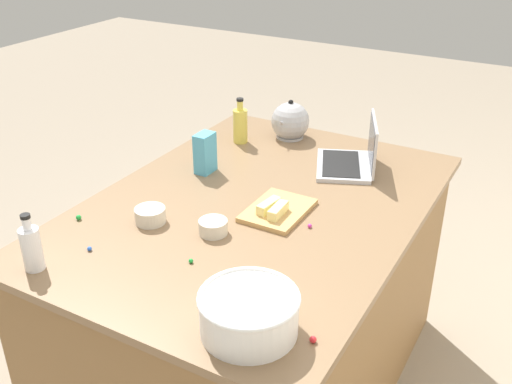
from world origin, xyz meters
name	(u,v)px	position (x,y,z in m)	size (l,w,h in m)	color
ground_plane	(256,381)	(0.00, 0.00, 0.00)	(12.00, 12.00, 0.00)	gray
island_counter	(256,299)	(0.00, 0.00, 0.45)	(1.63, 1.17, 0.90)	olive
laptop	(353,158)	(-0.48, 0.20, 0.95)	(0.37, 0.33, 0.22)	#B7B7BC
mixing_bowl_large	(249,313)	(0.64, 0.34, 0.96)	(0.28, 0.28, 0.12)	white
bottle_oil	(240,125)	(-0.49, -0.36, 0.98)	(0.07, 0.07, 0.21)	#DBC64C
bottle_vinegar	(31,247)	(0.71, -0.40, 0.98)	(0.06, 0.06, 0.19)	white
kettle	(290,122)	(-0.66, -0.19, 0.98)	(0.21, 0.18, 0.20)	#ADADB2
cutting_board	(278,210)	(0.02, 0.10, 0.91)	(0.27, 0.20, 0.02)	tan
butter_stick_left	(269,206)	(0.05, 0.08, 0.94)	(0.11, 0.04, 0.04)	#F4E58C
butter_stick_right	(278,210)	(0.06, 0.13, 0.94)	(0.11, 0.04, 0.04)	#F4E58C
ramekin_small	(213,227)	(0.26, -0.02, 0.93)	(0.10, 0.10, 0.05)	beige
ramekin_medium	(150,215)	(0.30, -0.26, 0.93)	(0.11, 0.11, 0.05)	beige
candy_bag	(205,153)	(-0.14, -0.32, 0.99)	(0.09, 0.06, 0.17)	#4CA5CC
candy_1	(90,249)	(0.55, -0.32, 0.91)	(0.02, 0.02, 0.02)	blue
candy_2	(191,261)	(0.45, 0.01, 0.91)	(0.02, 0.02, 0.02)	green
candy_3	(79,217)	(0.42, -0.50, 0.91)	(0.02, 0.02, 0.02)	green
candy_4	(336,156)	(-0.54, 0.10, 0.91)	(0.02, 0.02, 0.02)	red
candy_5	(310,226)	(0.06, 0.25, 0.91)	(0.02, 0.02, 0.02)	#CC3399
candy_6	(313,339)	(0.59, 0.51, 0.91)	(0.02, 0.02, 0.02)	red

